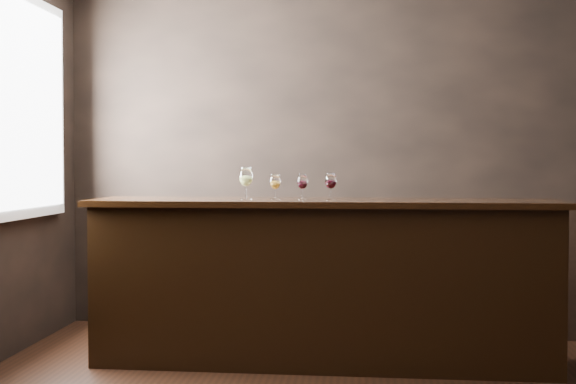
# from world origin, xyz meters

# --- Properties ---
(room_shell) EXTENTS (5.02, 4.52, 2.81)m
(room_shell) POSITION_xyz_m (-0.23, 0.11, 1.81)
(room_shell) COLOR black
(room_shell) RESTS_ON ground
(bar_counter) EXTENTS (3.04, 0.74, 1.06)m
(bar_counter) POSITION_xyz_m (-0.33, 0.99, 0.53)
(bar_counter) COLOR black
(bar_counter) RESTS_ON ground
(bar_top) EXTENTS (3.15, 0.81, 0.04)m
(bar_top) POSITION_xyz_m (-0.33, 0.99, 1.08)
(bar_top) COLOR black
(bar_top) RESTS_ON bar_counter
(back_bar_shelf) EXTENTS (2.77, 0.40, 1.00)m
(back_bar_shelf) POSITION_xyz_m (0.61, 2.03, 0.50)
(back_bar_shelf) COLOR black
(back_bar_shelf) RESTS_ON ground
(glass_white) EXTENTS (0.09, 0.09, 0.22)m
(glass_white) POSITION_xyz_m (-0.85, 0.99, 1.25)
(glass_white) COLOR white
(glass_white) RESTS_ON bar_top
(glass_amber) EXTENTS (0.07, 0.07, 0.17)m
(glass_amber) POSITION_xyz_m (-0.66, 1.03, 1.21)
(glass_amber) COLOR white
(glass_amber) RESTS_ON bar_top
(glass_red_a) EXTENTS (0.07, 0.07, 0.17)m
(glass_red_a) POSITION_xyz_m (-0.47, 1.03, 1.21)
(glass_red_a) COLOR white
(glass_red_a) RESTS_ON bar_top
(glass_red_b) EXTENTS (0.08, 0.08, 0.18)m
(glass_red_b) POSITION_xyz_m (-0.28, 0.98, 1.22)
(glass_red_b) COLOR white
(glass_red_b) RESTS_ON bar_top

